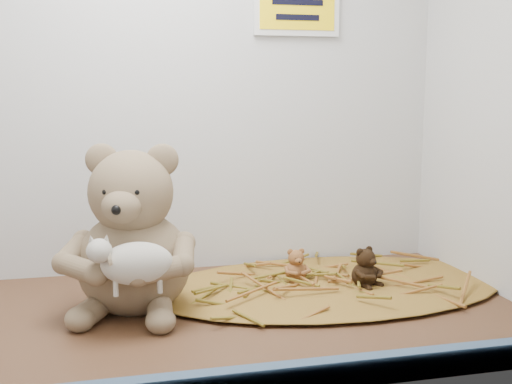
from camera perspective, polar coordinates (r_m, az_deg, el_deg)
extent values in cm
cube|color=#3D2415|center=(108.34, -7.51, -11.15)|extent=(120.00, 60.00, 0.40)
cube|color=silver|center=(131.76, -9.34, 12.32)|extent=(120.00, 0.40, 90.00)
cube|color=silver|center=(123.24, 21.64, 12.03)|extent=(0.40, 60.00, 90.00)
ellipsoid|color=brown|center=(123.71, 6.55, -8.21)|extent=(69.04, 40.09, 1.34)
cube|color=yellow|center=(137.67, 3.66, 16.46)|extent=(16.00, 1.20, 11.00)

